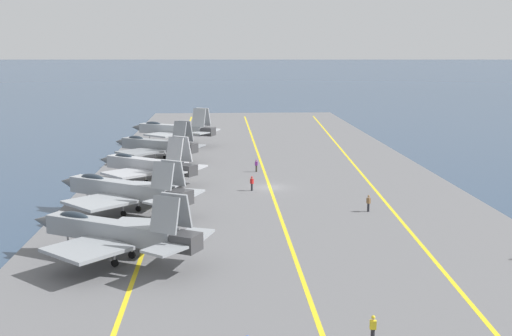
% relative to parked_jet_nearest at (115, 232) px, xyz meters
% --- Properties ---
extents(ground_plane, '(2000.00, 2000.00, 0.00)m').
position_rel_parked_jet_nearest_xyz_m(ground_plane, '(27.20, -14.56, -2.88)').
color(ground_plane, '#2D425B').
extents(carrier_deck, '(186.20, 46.52, 0.40)m').
position_rel_parked_jet_nearest_xyz_m(carrier_deck, '(27.20, -14.56, -2.68)').
color(carrier_deck, slate).
rests_on(carrier_deck, ground).
extents(deck_stripe_foul_line, '(167.35, 9.57, 0.01)m').
position_rel_parked_jet_nearest_xyz_m(deck_stripe_foul_line, '(27.20, -27.35, -2.47)').
color(deck_stripe_foul_line, yellow).
rests_on(deck_stripe_foul_line, carrier_deck).
extents(deck_stripe_centerline, '(167.58, 0.36, 0.01)m').
position_rel_parked_jet_nearest_xyz_m(deck_stripe_centerline, '(27.20, -14.56, -2.47)').
color(deck_stripe_centerline, yellow).
rests_on(deck_stripe_centerline, carrier_deck).
extents(deck_stripe_edge_line, '(167.58, 1.44, 0.01)m').
position_rel_parked_jet_nearest_xyz_m(deck_stripe_edge_line, '(27.20, -1.76, -2.47)').
color(deck_stripe_edge_line, yellow).
rests_on(deck_stripe_edge_line, carrier_deck).
extents(parked_jet_nearest, '(12.76, 15.92, 6.06)m').
position_rel_parked_jet_nearest_xyz_m(parked_jet_nearest, '(0.00, 0.00, 0.00)').
color(parked_jet_nearest, gray).
rests_on(parked_jet_nearest, carrier_deck).
extents(parked_jet_second, '(13.87, 16.53, 6.01)m').
position_rel_parked_jet_nearest_xyz_m(parked_jet_second, '(15.55, 1.57, -0.01)').
color(parked_jet_second, '#93999E').
rests_on(parked_jet_second, carrier_deck).
extents(parked_jet_third, '(13.05, 15.03, 6.30)m').
position_rel_parked_jet_nearest_xyz_m(parked_jet_third, '(31.00, 0.87, -0.21)').
color(parked_jet_third, '#A8AAAF').
rests_on(parked_jet_third, carrier_deck).
extents(parked_jet_fourth, '(13.49, 14.84, 6.35)m').
position_rel_parked_jet_nearest_xyz_m(parked_jet_fourth, '(47.49, 1.38, -0.13)').
color(parked_jet_fourth, gray).
rests_on(parked_jet_fourth, carrier_deck).
extents(parked_jet_fifth, '(12.46, 16.59, 6.73)m').
position_rel_parked_jet_nearest_xyz_m(parked_jet_fifth, '(63.64, -0.15, 0.26)').
color(parked_jet_fifth, '#9EA3A8').
rests_on(parked_jet_fifth, carrier_deck).
extents(crew_red_vest, '(0.45, 0.45, 1.77)m').
position_rel_parked_jet_nearest_xyz_m(crew_red_vest, '(25.46, -12.24, -1.51)').
color(crew_red_vest, '#232328').
rests_on(crew_red_vest, carrier_deck).
extents(crew_brown_vest, '(0.46, 0.42, 1.78)m').
position_rel_parked_jet_nearest_xyz_m(crew_brown_vest, '(14.69, -24.00, -1.50)').
color(crew_brown_vest, '#232328').
rests_on(crew_brown_vest, carrier_deck).
extents(crew_yellow_vest, '(0.31, 0.41, 1.70)m').
position_rel_parked_jet_nearest_xyz_m(crew_yellow_vest, '(-15.57, -17.32, -1.54)').
color(crew_yellow_vest, '#232328').
rests_on(crew_yellow_vest, carrier_deck).
extents(crew_purple_vest, '(0.34, 0.43, 1.76)m').
position_rel_parked_jet_nearest_xyz_m(crew_purple_vest, '(37.43, -13.45, -1.51)').
color(crew_purple_vest, '#383328').
rests_on(crew_purple_vest, carrier_deck).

